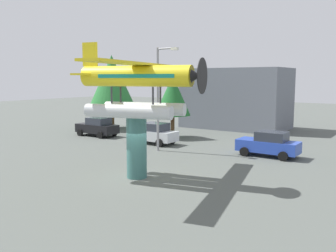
% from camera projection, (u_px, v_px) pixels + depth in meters
% --- Properties ---
extents(ground_plane, '(140.00, 140.00, 0.00)m').
position_uv_depth(ground_plane, '(137.00, 177.00, 19.96)').
color(ground_plane, '#515651').
extents(display_pedestal, '(1.10, 1.10, 3.37)m').
position_uv_depth(display_pedestal, '(137.00, 147.00, 19.74)').
color(display_pedestal, '#386B66').
rests_on(display_pedestal, ground).
extents(floatplane_monument, '(7.17, 10.37, 4.00)m').
position_uv_depth(floatplane_monument, '(138.00, 85.00, 19.26)').
color(floatplane_monument, silver).
rests_on(floatplane_monument, display_pedestal).
extents(car_near_black, '(4.20, 2.02, 1.76)m').
position_uv_depth(car_near_black, '(97.00, 127.00, 34.24)').
color(car_near_black, black).
rests_on(car_near_black, ground).
extents(car_mid_silver, '(4.20, 2.02, 1.76)m').
position_uv_depth(car_mid_silver, '(153.00, 133.00, 30.18)').
color(car_mid_silver, silver).
rests_on(car_mid_silver, ground).
extents(car_far_blue, '(4.20, 2.02, 1.76)m').
position_uv_depth(car_far_blue, '(269.00, 144.00, 25.24)').
color(car_far_blue, '#2847B7').
rests_on(car_far_blue, ground).
extents(streetlight_primary, '(1.84, 0.28, 7.63)m').
position_uv_depth(streetlight_primary, '(160.00, 92.00, 26.73)').
color(streetlight_primary, gray).
rests_on(streetlight_primary, ground).
extents(storefront_building, '(10.99, 6.12, 6.49)m').
position_uv_depth(storefront_building, '(236.00, 98.00, 39.80)').
color(storefront_building, slate).
rests_on(storefront_building, ground).
extents(tree_west, '(4.94, 4.94, 7.87)m').
position_uv_depth(tree_west, '(112.00, 81.00, 38.64)').
color(tree_west, brown).
rests_on(tree_west, ground).
extents(tree_east, '(3.28, 3.28, 5.70)m').
position_uv_depth(tree_east, '(173.00, 96.00, 32.95)').
color(tree_east, brown).
rests_on(tree_east, ground).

